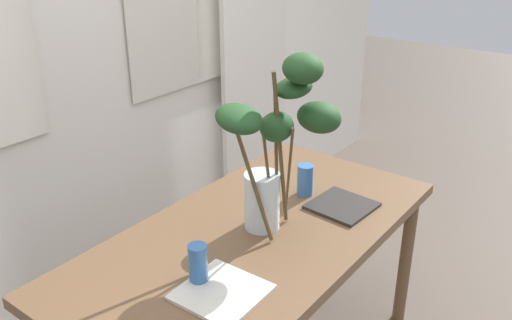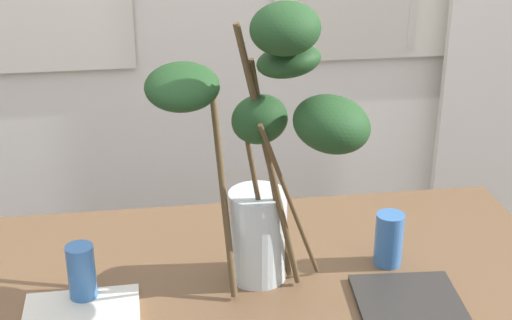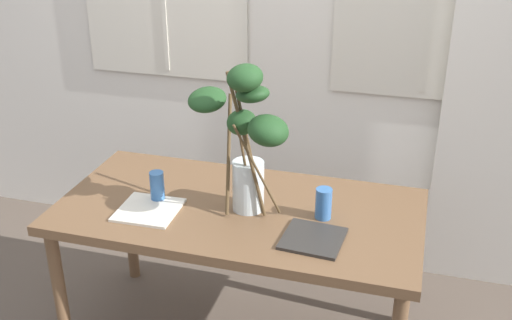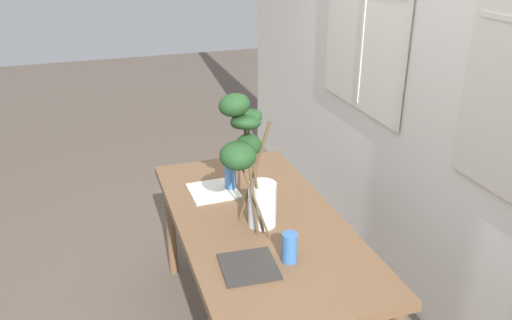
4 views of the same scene
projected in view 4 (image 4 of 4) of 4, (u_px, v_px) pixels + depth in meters
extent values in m
cube|color=silver|center=(449.00, 47.00, 2.55)|extent=(5.47, 0.12, 3.05)
cube|color=brown|center=(259.00, 224.00, 2.60)|extent=(1.58, 0.79, 0.04)
cylinder|color=brown|center=(171.00, 226.00, 3.28)|extent=(0.06, 0.06, 0.69)
cylinder|color=brown|center=(272.00, 209.00, 3.47)|extent=(0.06, 0.06, 0.69)
cylinder|color=silver|center=(263.00, 204.00, 2.50)|extent=(0.14, 0.14, 0.22)
cylinder|color=silver|center=(263.00, 217.00, 2.53)|extent=(0.12, 0.12, 0.07)
cylinder|color=brown|center=(250.00, 168.00, 2.38)|extent=(0.16, 0.05, 0.63)
ellipsoid|color=#1E421E|center=(234.00, 105.00, 2.22)|extent=(0.17, 0.17, 0.13)
cylinder|color=brown|center=(251.00, 191.00, 2.38)|extent=(0.17, 0.14, 0.44)
ellipsoid|color=#1E421E|center=(238.00, 155.00, 2.21)|extent=(0.24, 0.23, 0.15)
cylinder|color=brown|center=(255.00, 175.00, 2.40)|extent=(0.11, 0.06, 0.55)
ellipsoid|color=#1E421E|center=(246.00, 122.00, 2.25)|extent=(0.18, 0.18, 0.10)
cylinder|color=brown|center=(255.00, 171.00, 2.51)|extent=(0.05, 0.18, 0.49)
ellipsoid|color=#1E421E|center=(246.00, 119.00, 2.48)|extent=(0.19, 0.20, 0.12)
cylinder|color=brown|center=(256.00, 185.00, 2.45)|extent=(0.08, 0.02, 0.42)
ellipsoid|color=#1E421E|center=(249.00, 145.00, 2.36)|extent=(0.15, 0.14, 0.14)
cylinder|color=#386BAD|center=(230.00, 178.00, 2.86)|extent=(0.06, 0.06, 0.14)
cylinder|color=#386BAD|center=(290.00, 247.00, 2.24)|extent=(0.07, 0.07, 0.14)
cube|color=silver|center=(213.00, 191.00, 2.86)|extent=(0.26, 0.26, 0.01)
cube|color=#2D2B28|center=(249.00, 266.00, 2.22)|extent=(0.25, 0.25, 0.01)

